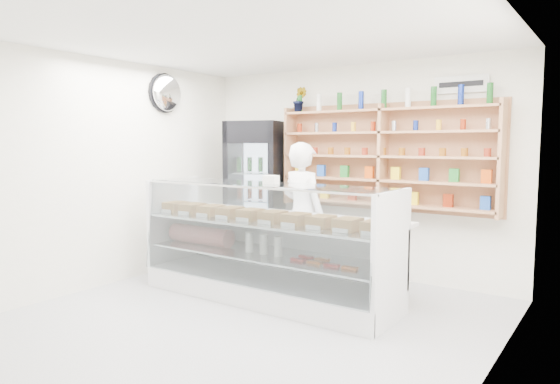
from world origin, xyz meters
The scene contains 8 objects.
room centered at (0.00, 0.00, 1.40)m, with size 5.00×5.00×5.00m.
display_counter centered at (-0.26, 0.90, 0.36)m, with size 3.03×0.91×1.32m.
shop_worker centered at (-0.21, 1.59, 0.89)m, with size 0.65×0.43×1.78m, color white.
drinks_cooler centered at (-1.36, 2.14, 1.04)m, with size 0.93×0.92×2.08m.
wall_shelving centered at (0.50, 2.34, 1.59)m, with size 2.84×0.28×1.33m.
potted_plant centered at (-0.75, 2.34, 2.37)m, with size 0.19×0.15×0.34m, color #1E6626.
security_mirror centered at (-2.17, 1.20, 2.45)m, with size 0.15×0.50×0.50m, color silver.
wall_sign centered at (1.40, 2.47, 2.45)m, with size 0.62×0.03×0.20m, color white.
Camera 1 is at (3.04, -3.58, 1.76)m, focal length 32.00 mm.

